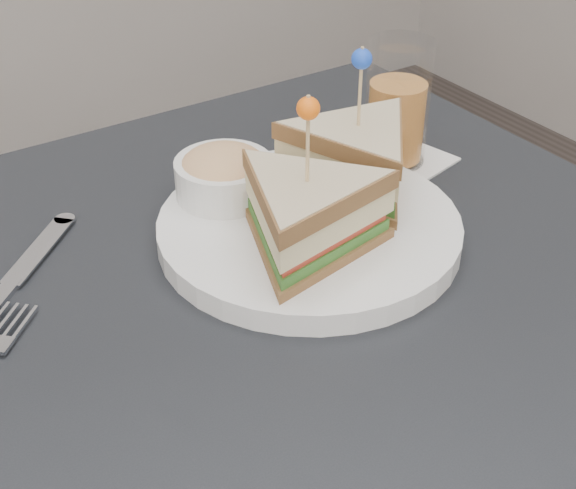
{
  "coord_description": "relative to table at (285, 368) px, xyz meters",
  "views": [
    {
      "loc": [
        -0.29,
        -0.45,
        1.17
      ],
      "look_at": [
        0.01,
        0.01,
        0.8
      ],
      "focal_mm": 50.0,
      "sensor_mm": 36.0,
      "label": 1
    }
  ],
  "objects": [
    {
      "name": "plate_meal",
      "position": [
        0.08,
        0.07,
        0.12
      ],
      "size": [
        0.36,
        0.36,
        0.17
      ],
      "rotation": [
        0.0,
        0.0,
        -0.34
      ],
      "color": "white",
      "rests_on": "table"
    },
    {
      "name": "table",
      "position": [
        0.0,
        0.0,
        0.0
      ],
      "size": [
        0.8,
        0.8,
        0.75
      ],
      "color": "black",
      "rests_on": "ground"
    },
    {
      "name": "drink_set",
      "position": [
        0.24,
        0.14,
        0.14
      ],
      "size": [
        0.13,
        0.13,
        0.14
      ],
      "rotation": [
        0.0,
        0.0,
        0.23
      ],
      "color": "white",
      "rests_on": "table"
    },
    {
      "name": "cutlery_knife",
      "position": [
        -0.18,
        0.15,
        0.08
      ],
      "size": [
        0.16,
        0.15,
        0.01
      ],
      "rotation": [
        0.0,
        0.0,
        -0.8
      ],
      "color": "silver",
      "rests_on": "table"
    }
  ]
}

